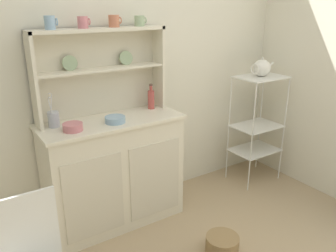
# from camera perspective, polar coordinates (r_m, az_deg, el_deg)

# --- Properties ---
(wall_back) EXTENTS (3.84, 0.05, 2.50)m
(wall_back) POSITION_cam_1_polar(r_m,az_deg,el_deg) (2.88, -7.48, 10.21)
(wall_back) COLOR silver
(wall_back) RESTS_ON ground
(hutch_cabinet) EXTENTS (1.09, 0.45, 0.88)m
(hutch_cabinet) POSITION_cam_1_polar(r_m,az_deg,el_deg) (2.81, -8.86, -7.31)
(hutch_cabinet) COLOR silver
(hutch_cabinet) RESTS_ON ground
(hutch_shelf_unit) EXTENTS (1.01, 0.18, 0.66)m
(hutch_shelf_unit) POSITION_cam_1_polar(r_m,az_deg,el_deg) (2.69, -11.24, 9.79)
(hutch_shelf_unit) COLOR beige
(hutch_shelf_unit) RESTS_ON hutch_cabinet
(bakers_rack) EXTENTS (0.46, 0.33, 1.06)m
(bakers_rack) POSITION_cam_1_polar(r_m,az_deg,el_deg) (3.48, 14.48, 1.36)
(bakers_rack) COLOR silver
(bakers_rack) RESTS_ON ground
(floor_basket) EXTENTS (0.24, 0.24, 0.13)m
(floor_basket) POSITION_cam_1_polar(r_m,az_deg,el_deg) (2.67, 8.90, -18.71)
(floor_basket) COLOR #93754C
(floor_basket) RESTS_ON ground
(cup_sky_0) EXTENTS (0.08, 0.07, 0.09)m
(cup_sky_0) POSITION_cam_1_polar(r_m,az_deg,el_deg) (2.51, -18.83, 15.80)
(cup_sky_0) COLOR #8EB2D1
(cup_sky_0) RESTS_ON hutch_shelf_unit
(cup_rose_1) EXTENTS (0.09, 0.07, 0.08)m
(cup_rose_1) POSITION_cam_1_polar(r_m,az_deg,el_deg) (2.58, -13.80, 16.23)
(cup_rose_1) COLOR #D17A84
(cup_rose_1) RESTS_ON hutch_shelf_unit
(cup_terracotta_2) EXTENTS (0.09, 0.08, 0.09)m
(cup_terracotta_2) POSITION_cam_1_polar(r_m,az_deg,el_deg) (2.67, -8.85, 16.69)
(cup_terracotta_2) COLOR #C67556
(cup_terracotta_2) RESTS_ON hutch_shelf_unit
(cup_sage_3) EXTENTS (0.09, 0.08, 0.08)m
(cup_sage_3) POSITION_cam_1_polar(r_m,az_deg,el_deg) (2.77, -4.68, 16.85)
(cup_sage_3) COLOR #9EB78E
(cup_sage_3) RESTS_ON hutch_shelf_unit
(bowl_mixing_large) EXTENTS (0.14, 0.14, 0.05)m
(bowl_mixing_large) POSITION_cam_1_polar(r_m,az_deg,el_deg) (2.46, -15.39, -0.16)
(bowl_mixing_large) COLOR #D17A84
(bowl_mixing_large) RESTS_ON hutch_cabinet
(bowl_floral_medium) EXTENTS (0.15, 0.15, 0.05)m
(bowl_floral_medium) POSITION_cam_1_polar(r_m,az_deg,el_deg) (2.57, -8.69, 1.06)
(bowl_floral_medium) COLOR #8EB2D1
(bowl_floral_medium) RESTS_ON hutch_cabinet
(jam_bottle) EXTENTS (0.05, 0.05, 0.21)m
(jam_bottle) POSITION_cam_1_polar(r_m,az_deg,el_deg) (2.86, -2.80, 4.48)
(jam_bottle) COLOR #B74C47
(jam_bottle) RESTS_ON hutch_cabinet
(utensil_jar) EXTENTS (0.08, 0.08, 0.24)m
(utensil_jar) POSITION_cam_1_polar(r_m,az_deg,el_deg) (2.57, -18.31, 1.12)
(utensil_jar) COLOR #B2B7C6
(utensil_jar) RESTS_ON hutch_cabinet
(porcelain_teapot) EXTENTS (0.25, 0.16, 0.18)m
(porcelain_teapot) POSITION_cam_1_polar(r_m,az_deg,el_deg) (3.37, 15.16, 9.20)
(porcelain_teapot) COLOR white
(porcelain_teapot) RESTS_ON bakers_rack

